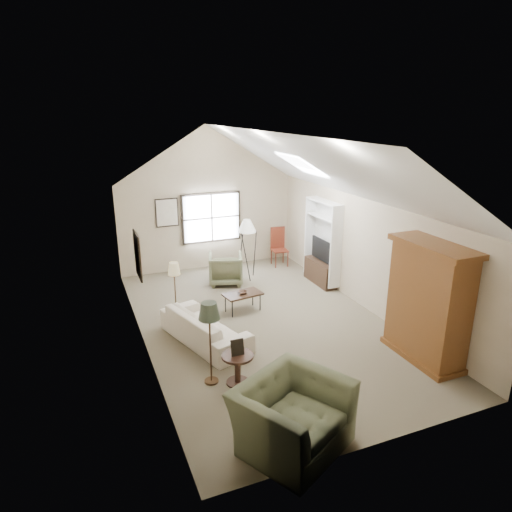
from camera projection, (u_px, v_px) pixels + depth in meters
name	position (u px, v px, depth m)	size (l,w,h in m)	color
room_shell	(264.00, 173.00, 8.81)	(5.01, 8.01, 4.00)	brown
window	(212.00, 218.00, 12.87)	(1.72, 0.08, 1.42)	black
skylight	(302.00, 164.00, 10.06)	(0.80, 1.20, 0.52)	white
wall_art	(153.00, 232.00, 10.30)	(1.97, 3.71, 0.88)	black
armoire	(428.00, 303.00, 8.14)	(0.60, 1.50, 2.20)	brown
tv_alcove	(323.00, 241.00, 11.70)	(0.32, 1.30, 2.10)	white
media_console	(320.00, 272.00, 11.96)	(0.34, 1.18, 0.60)	#382316
tv_panel	(321.00, 250.00, 11.76)	(0.05, 0.90, 0.55)	black
sofa	(205.00, 327.00, 8.96)	(2.13, 0.83, 0.62)	white
armchair_near	(292.00, 416.00, 6.14)	(1.42, 1.24, 0.92)	#535C40
armchair_far	(226.00, 269.00, 11.94)	(0.85, 0.87, 0.80)	#71714F
coffee_table	(243.00, 302.00, 10.32)	(0.85, 0.47, 0.44)	#312014
bowl	(243.00, 292.00, 10.24)	(0.20, 0.20, 0.05)	#351F15
side_table	(238.00, 369.00, 7.60)	(0.53, 0.53, 0.53)	#392117
side_chair	(280.00, 247.00, 13.23)	(0.43, 0.43, 1.12)	brown
tripod_lamp	(247.00, 249.00, 12.13)	(0.48, 0.48, 1.66)	silver
dark_lamp	(210.00, 343.00, 7.48)	(0.36, 0.36, 1.49)	#252C1F
tan_lamp	(175.00, 291.00, 9.79)	(0.27, 0.27, 1.34)	tan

